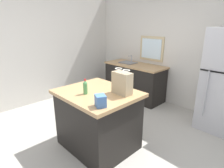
{
  "coord_description": "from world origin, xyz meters",
  "views": [
    {
      "loc": [
        1.83,
        -1.75,
        1.89
      ],
      "look_at": [
        -0.18,
        0.21,
        0.97
      ],
      "focal_mm": 30.22,
      "sensor_mm": 36.0,
      "label": 1
    }
  ],
  "objects": [
    {
      "name": "sink_counter",
      "position": [
        -1.11,
        1.92,
        0.45
      ],
      "size": [
        1.57,
        0.65,
        1.08
      ],
      "color": "black",
      "rests_on": "ground"
    },
    {
      "name": "bottle",
      "position": [
        -0.23,
        -0.27,
        1.02
      ],
      "size": [
        0.06,
        0.06,
        0.22
      ],
      "color": "#4C9956",
      "rests_on": "kitchen_island"
    },
    {
      "name": "shopping_bag",
      "position": [
        0.13,
        0.1,
        1.08
      ],
      "size": [
        0.29,
        0.15,
        0.36
      ],
      "color": "tan",
      "rests_on": "kitchen_island"
    },
    {
      "name": "back_wall",
      "position": [
        -0.01,
        2.3,
        1.35
      ],
      "size": [
        5.2,
        0.13,
        2.71
      ],
      "color": "silver",
      "rests_on": "ground"
    },
    {
      "name": "left_wall",
      "position": [
        -2.6,
        0.0,
        1.35
      ],
      "size": [
        0.1,
        4.61,
        2.71
      ],
      "color": "silver",
      "rests_on": "ground"
    },
    {
      "name": "small_box",
      "position": [
        0.24,
        -0.39,
        0.99
      ],
      "size": [
        0.18,
        0.17,
        0.14
      ],
      "primitive_type": "cube",
      "rotation": [
        0.0,
        0.0,
        -0.46
      ],
      "color": "#4775B7",
      "rests_on": "kitchen_island"
    },
    {
      "name": "kitchen_island",
      "position": [
        -0.18,
        -0.09,
        0.46
      ],
      "size": [
        1.14,
        0.96,
        0.92
      ],
      "color": "black",
      "rests_on": "ground"
    },
    {
      "name": "ground",
      "position": [
        0.0,
        0.0,
        0.0
      ],
      "size": [
        6.24,
        6.24,
        0.0
      ],
      "primitive_type": "plane",
      "color": "#ADA89E"
    }
  ]
}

